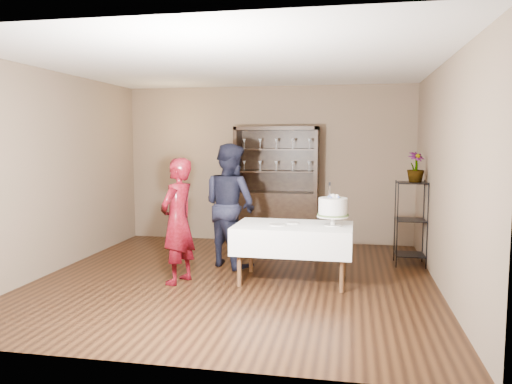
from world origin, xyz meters
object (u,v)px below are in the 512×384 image
woman (178,221)px  man (230,205)px  cake (333,208)px  cake_table (293,238)px  plant_etagere (411,220)px  potted_plant (416,167)px  china_hutch (277,206)px

woman → man: man is taller
man → cake: 1.58m
cake_table → plant_etagere: bearing=36.8°
plant_etagere → cake_table: bearing=-143.2°
woman → potted_plant: 3.39m
plant_etagere → cake_table: plant_etagere is taller
woman → cake_table: bearing=118.4°
china_hutch → man: china_hutch is taller
china_hutch → man: size_ratio=1.15×
woman → cake: size_ratio=2.88×
cake → potted_plant: bearing=45.9°
plant_etagere → woman: 3.29m
cake → china_hutch: bearing=115.1°
woman → potted_plant: size_ratio=3.67×
plant_etagere → cake: 1.58m
woman → man: bearing=171.3°
potted_plant → cake: bearing=-134.1°
man → potted_plant: bearing=-134.1°
man → cake: (1.46, -0.62, 0.08)m
man → cake: size_ratio=3.19×
china_hutch → plant_etagere: size_ratio=1.67×
china_hutch → potted_plant: size_ratio=4.69×
man → potted_plant: size_ratio=4.06×
plant_etagere → man: size_ratio=0.69×
china_hutch → plant_etagere: china_hutch is taller
china_hutch → cake: china_hutch is taller
china_hutch → plant_etagere: bearing=-26.8°
cake_table → cake: bearing=2.1°
china_hutch → potted_plant: 2.48m
china_hutch → man: (-0.43, -1.57, 0.20)m
cake_table → man: size_ratio=0.85×
plant_etagere → woman: (-2.95, -1.47, 0.13)m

